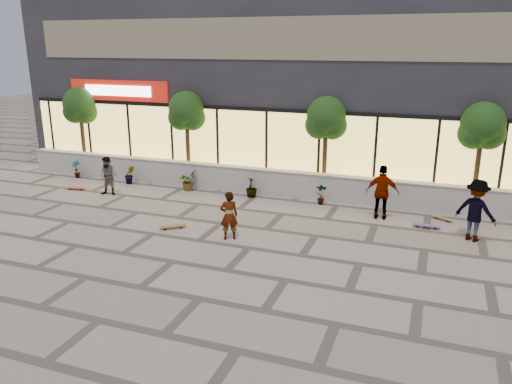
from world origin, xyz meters
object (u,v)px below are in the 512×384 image
(tree_west, at_px, (80,108))
(tree_midwest, at_px, (187,113))
(tree_mideast, at_px, (326,120))
(skater_left, at_px, (108,176))
(skater_center, at_px, (229,216))
(skateboard_left, at_px, (76,188))
(skateboard_right_near, at_px, (442,218))
(skater_right_near, at_px, (382,192))
(tree_east, at_px, (482,129))
(skateboard_center, at_px, (173,226))
(skateboard_right_far, at_px, (426,225))
(skater_right_far, at_px, (476,210))

(tree_west, distance_m, tree_midwest, 5.50)
(tree_midwest, relative_size, tree_mideast, 1.00)
(skater_left, bearing_deg, skater_center, -31.81)
(skateboard_left, relative_size, skateboard_right_near, 1.16)
(tree_midwest, relative_size, skater_left, 2.52)
(skateboard_right_near, bearing_deg, skater_right_near, -133.92)
(tree_midwest, distance_m, skater_left, 4.21)
(tree_west, xyz_separation_m, skateboard_right_near, (16.00, -1.50, -2.91))
(tree_mideast, bearing_deg, tree_west, 180.00)
(tree_east, bearing_deg, skater_right_near, -145.21)
(skateboard_center, xyz_separation_m, skateboard_right_far, (7.79, 2.95, 0.00))
(tree_midwest, distance_m, skater_center, 7.42)
(skater_left, relative_size, skateboard_right_near, 2.17)
(tree_midwest, height_order, skateboard_right_near, tree_midwest)
(tree_midwest, xyz_separation_m, skateboard_right_near, (10.50, -1.50, -2.91))
(tree_midwest, height_order, skateboard_center, tree_midwest)
(skater_center, bearing_deg, skateboard_right_near, -176.08)
(skateboard_right_near, bearing_deg, tree_west, -155.64)
(skater_left, relative_size, skateboard_right_far, 1.78)
(tree_midwest, bearing_deg, skater_right_far, -15.22)
(tree_mideast, distance_m, skater_center, 6.26)
(tree_west, xyz_separation_m, skateboard_left, (1.72, -2.83, -2.90))
(tree_east, distance_m, skater_right_near, 4.19)
(tree_mideast, xyz_separation_m, skater_right_near, (2.49, -2.09, -2.04))
(tree_mideast, height_order, skateboard_center, tree_mideast)
(tree_midwest, height_order, skater_left, tree_midwest)
(skateboard_left, bearing_deg, skateboard_right_far, -9.69)
(tree_east, xyz_separation_m, skateboard_center, (-9.28, -5.43, -2.90))
(tree_west, relative_size, skateboard_right_far, 4.49)
(skater_right_near, xyz_separation_m, skater_right_far, (2.89, -1.01, 0.02))
(skateboard_left, height_order, skateboard_right_near, skateboard_left)
(tree_west, distance_m, skater_right_far, 17.29)
(skater_right_near, bearing_deg, tree_east, -146.75)
(skateboard_center, relative_size, skateboard_right_far, 0.92)
(skater_center, xyz_separation_m, skater_left, (-6.33, 2.65, 0.01))
(tree_west, relative_size, skater_right_far, 2.03)
(tree_west, distance_m, skater_center, 11.52)
(skater_right_far, xyz_separation_m, skateboard_right_far, (-1.37, 0.62, -0.88))
(skater_center, bearing_deg, skateboard_center, -34.53)
(tree_midwest, xyz_separation_m, skateboard_right_far, (10.02, -2.48, -2.90))
(tree_west, height_order, skateboard_right_far, tree_west)
(skater_right_far, relative_size, skateboard_center, 2.40)
(skateboard_center, distance_m, skateboard_right_near, 9.16)
(tree_midwest, height_order, tree_mideast, same)
(skateboard_right_near, bearing_deg, skater_center, -116.69)
(tree_west, height_order, skater_left, tree_west)
(skater_center, distance_m, skater_right_near, 5.46)
(tree_midwest, relative_size, skateboard_left, 4.72)
(skateboard_right_far, bearing_deg, tree_west, 169.71)
(skater_left, distance_m, skateboard_right_far, 12.05)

